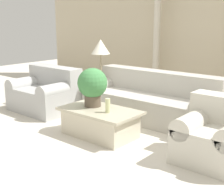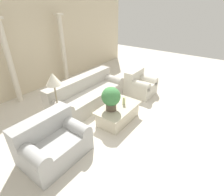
% 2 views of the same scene
% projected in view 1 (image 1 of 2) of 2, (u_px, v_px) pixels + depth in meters
% --- Properties ---
extents(ground_plane, '(16.00, 16.00, 0.00)m').
position_uv_depth(ground_plane, '(112.00, 130.00, 5.11)').
color(ground_plane, silver).
extents(wall_back, '(10.00, 0.06, 3.20)m').
position_uv_depth(wall_back, '(201.00, 27.00, 7.06)').
color(wall_back, beige).
rests_on(wall_back, ground_plane).
extents(sofa_long, '(2.48, 0.92, 0.85)m').
position_uv_depth(sofa_long, '(151.00, 100.00, 5.59)').
color(sofa_long, '#B7B2A8').
rests_on(sofa_long, ground_plane).
extents(loveseat, '(1.26, 0.92, 0.85)m').
position_uv_depth(loveseat, '(46.00, 93.00, 6.14)').
color(loveseat, '#AFAFAE').
rests_on(loveseat, ground_plane).
extents(coffee_table, '(1.23, 0.71, 0.42)m').
position_uv_depth(coffee_table, '(100.00, 122.00, 4.80)').
color(coffee_table, beige).
rests_on(coffee_table, ground_plane).
extents(potted_plant, '(0.47, 0.47, 0.61)m').
position_uv_depth(potted_plant, '(92.00, 85.00, 4.85)').
color(potted_plant, brown).
rests_on(potted_plant, coffee_table).
extents(pillar_candle, '(0.07, 0.07, 0.21)m').
position_uv_depth(pillar_candle, '(108.00, 106.00, 4.57)').
color(pillar_candle, beige).
rests_on(pillar_candle, coffee_table).
extents(floor_lamp, '(0.36, 0.36, 1.38)m').
position_uv_depth(floor_lamp, '(101.00, 51.00, 6.03)').
color(floor_lamp, gray).
rests_on(floor_lamp, ground_plane).
extents(column_left, '(0.23, 0.23, 2.46)m').
position_uv_depth(column_left, '(157.00, 41.00, 7.47)').
color(column_left, beige).
rests_on(column_left, ground_plane).
extents(armchair, '(0.84, 0.85, 0.81)m').
position_uv_depth(armchair, '(216.00, 134.00, 3.92)').
color(armchair, beige).
rests_on(armchair, ground_plane).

